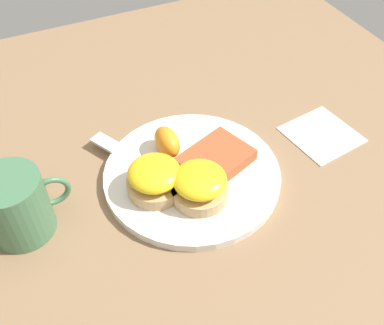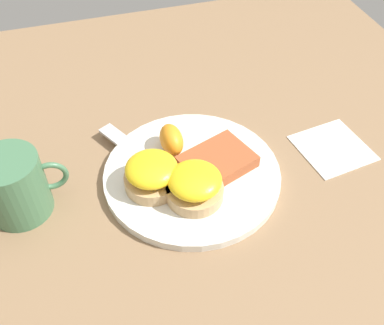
{
  "view_description": "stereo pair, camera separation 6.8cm",
  "coord_description": "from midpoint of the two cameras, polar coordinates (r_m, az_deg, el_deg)",
  "views": [
    {
      "loc": [
        -0.2,
        -0.43,
        0.53
      ],
      "look_at": [
        0.0,
        0.0,
        0.03
      ],
      "focal_mm": 42.0,
      "sensor_mm": 36.0,
      "label": 1
    },
    {
      "loc": [
        -0.14,
        -0.45,
        0.53
      ],
      "look_at": [
        0.0,
        0.0,
        0.03
      ],
      "focal_mm": 42.0,
      "sensor_mm": 36.0,
      "label": 2
    }
  ],
  "objects": [
    {
      "name": "ground_plane",
      "position": [
        0.71,
        2.76,
        -2.06
      ],
      "size": [
        1.1,
        1.1,
        0.0
      ],
      "primitive_type": "plane",
      "color": "#846647"
    },
    {
      "name": "plate",
      "position": [
        0.7,
        2.78,
        -1.68
      ],
      "size": [
        0.27,
        0.27,
        0.01
      ],
      "primitive_type": "cylinder",
      "color": "silver",
      "rests_on": "ground_plane"
    },
    {
      "name": "sandwich_benedict_left",
      "position": [
        0.66,
        -2.18,
        -1.63
      ],
      "size": [
        0.08,
        0.08,
        0.05
      ],
      "color": "tan",
      "rests_on": "plate"
    },
    {
      "name": "sandwich_benedict_right",
      "position": [
        0.64,
        3.38,
        -3.08
      ],
      "size": [
        0.08,
        0.08,
        0.05
      ],
      "color": "tan",
      "rests_on": "plate"
    },
    {
      "name": "hashbrown_patty",
      "position": [
        0.7,
        5.88,
        0.23
      ],
      "size": [
        0.13,
        0.11,
        0.02
      ],
      "primitive_type": "cube",
      "rotation": [
        0.0,
        0.0,
        0.35
      ],
      "color": "#9F4D2A",
      "rests_on": "plate"
    },
    {
      "name": "orange_wedge",
      "position": [
        0.71,
        0.09,
        2.78
      ],
      "size": [
        0.04,
        0.06,
        0.04
      ],
      "primitive_type": "ellipsoid",
      "rotation": [
        0.0,
        0.0,
        4.73
      ],
      "color": "orange",
      "rests_on": "plate"
    },
    {
      "name": "fork",
      "position": [
        0.71,
        -3.27,
        0.37
      ],
      "size": [
        0.13,
        0.22,
        0.0
      ],
      "color": "silver",
      "rests_on": "plate"
    },
    {
      "name": "cup",
      "position": [
        0.66,
        -18.88,
        -3.0
      ],
      "size": [
        0.12,
        0.09,
        0.1
      ],
      "color": "#42704C",
      "rests_on": "ground_plane"
    },
    {
      "name": "napkin",
      "position": [
        0.8,
        19.81,
        1.68
      ],
      "size": [
        0.12,
        0.12,
        0.0
      ],
      "primitive_type": "cube",
      "rotation": [
        0.0,
        0.0,
        0.13
      ],
      "color": "white",
      "rests_on": "ground_plane"
    }
  ]
}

